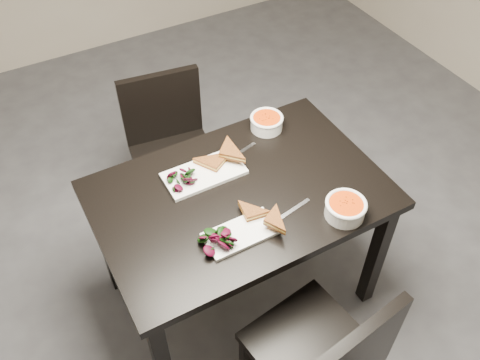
{
  "coord_description": "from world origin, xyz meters",
  "views": [
    {
      "loc": [
        -0.61,
        -1.38,
        2.33
      ],
      "look_at": [
        0.1,
        -0.11,
        0.82
      ],
      "focal_mm": 38.76,
      "sensor_mm": 36.0,
      "label": 1
    }
  ],
  "objects_px": {
    "plate_far": "(204,174)",
    "soup_bowl_far": "(267,122)",
    "plate_near": "(241,233)",
    "chair_near": "(326,355)",
    "chair_far": "(170,143)",
    "soup_bowl_near": "(345,208)",
    "table": "(240,207)"
  },
  "relations": [
    {
      "from": "chair_far",
      "to": "plate_far",
      "type": "relative_size",
      "value": 2.47
    },
    {
      "from": "chair_near",
      "to": "plate_near",
      "type": "height_order",
      "value": "chair_near"
    },
    {
      "from": "table",
      "to": "plate_far",
      "type": "relative_size",
      "value": 3.49
    },
    {
      "from": "plate_far",
      "to": "table",
      "type": "bearing_deg",
      "value": -61.22
    },
    {
      "from": "soup_bowl_near",
      "to": "soup_bowl_far",
      "type": "relative_size",
      "value": 1.07
    },
    {
      "from": "chair_near",
      "to": "chair_far",
      "type": "xyz_separation_m",
      "value": [
        -0.04,
        1.37,
        0.0
      ]
    },
    {
      "from": "table",
      "to": "soup_bowl_far",
      "type": "xyz_separation_m",
      "value": [
        0.3,
        0.29,
        0.14
      ]
    },
    {
      "from": "plate_far",
      "to": "soup_bowl_far",
      "type": "bearing_deg",
      "value": 19.03
    },
    {
      "from": "plate_near",
      "to": "soup_bowl_far",
      "type": "relative_size",
      "value": 1.82
    },
    {
      "from": "plate_far",
      "to": "soup_bowl_near",
      "type": "bearing_deg",
      "value": -50.26
    },
    {
      "from": "chair_far",
      "to": "plate_near",
      "type": "height_order",
      "value": "chair_far"
    },
    {
      "from": "plate_far",
      "to": "plate_near",
      "type": "bearing_deg",
      "value": -93.11
    },
    {
      "from": "chair_far",
      "to": "plate_near",
      "type": "xyz_separation_m",
      "value": [
        -0.07,
        -0.9,
        0.27
      ]
    },
    {
      "from": "soup_bowl_near",
      "to": "plate_far",
      "type": "height_order",
      "value": "soup_bowl_near"
    },
    {
      "from": "chair_far",
      "to": "plate_near",
      "type": "distance_m",
      "value": 0.94
    },
    {
      "from": "plate_near",
      "to": "soup_bowl_near",
      "type": "relative_size",
      "value": 1.71
    },
    {
      "from": "chair_near",
      "to": "chair_far",
      "type": "height_order",
      "value": "same"
    },
    {
      "from": "chair_far",
      "to": "plate_far",
      "type": "distance_m",
      "value": 0.61
    },
    {
      "from": "chair_near",
      "to": "plate_near",
      "type": "xyz_separation_m",
      "value": [
        -0.1,
        0.47,
        0.27
      ]
    },
    {
      "from": "table",
      "to": "plate_far",
      "type": "xyz_separation_m",
      "value": [
        -0.09,
        0.16,
        0.11
      ]
    },
    {
      "from": "table",
      "to": "plate_far",
      "type": "bearing_deg",
      "value": 118.78
    },
    {
      "from": "chair_near",
      "to": "chair_far",
      "type": "relative_size",
      "value": 1.0
    },
    {
      "from": "soup_bowl_far",
      "to": "plate_near",
      "type": "bearing_deg",
      "value": -129.9
    },
    {
      "from": "chair_far",
      "to": "soup_bowl_near",
      "type": "relative_size",
      "value": 5.14
    },
    {
      "from": "soup_bowl_near",
      "to": "soup_bowl_far",
      "type": "height_order",
      "value": "soup_bowl_near"
    },
    {
      "from": "plate_near",
      "to": "plate_far",
      "type": "xyz_separation_m",
      "value": [
        0.02,
        0.36,
        0.0
      ]
    },
    {
      "from": "chair_far",
      "to": "soup_bowl_near",
      "type": "bearing_deg",
      "value": -63.42
    },
    {
      "from": "chair_near",
      "to": "plate_far",
      "type": "distance_m",
      "value": 0.88
    },
    {
      "from": "chair_near",
      "to": "plate_near",
      "type": "bearing_deg",
      "value": 94.57
    },
    {
      "from": "table",
      "to": "plate_near",
      "type": "bearing_deg",
      "value": -118.46
    },
    {
      "from": "table",
      "to": "chair_near",
      "type": "bearing_deg",
      "value": -90.26
    },
    {
      "from": "soup_bowl_near",
      "to": "soup_bowl_far",
      "type": "distance_m",
      "value": 0.6
    }
  ]
}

